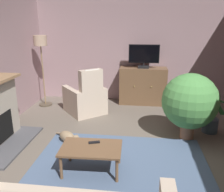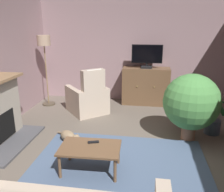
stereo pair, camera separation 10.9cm
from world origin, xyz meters
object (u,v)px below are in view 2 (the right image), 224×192
at_px(floor_lamp, 45,51).
at_px(tv_remote, 93,142).
at_px(tv_cabinet, 146,87).
at_px(cat, 69,137).
at_px(television, 147,56).
at_px(potted_plant_leafy_by_curtain, 191,102).
at_px(armchair_in_far_corner, 88,99).
at_px(coffee_table, 90,150).
at_px(potted_plant_tall_palm_by_window, 212,124).

bearing_deg(floor_lamp, tv_remote, -54.96).
height_order(tv_cabinet, floor_lamp, floor_lamp).
relative_size(cat, floor_lamp, 0.32).
distance_m(television, potted_plant_leafy_by_curtain, 2.22).
bearing_deg(potted_plant_leafy_by_curtain, tv_remote, -143.88).
xyz_separation_m(potted_plant_leafy_by_curtain, cat, (-2.22, -0.47, -0.64)).
bearing_deg(armchair_in_far_corner, tv_remote, -73.78).
distance_m(cat, floor_lamp, 2.71).
bearing_deg(tv_remote, potted_plant_leafy_by_curtain, 18.47).
height_order(tv_cabinet, armchair_in_far_corner, armchair_in_far_corner).
height_order(coffee_table, potted_plant_leafy_by_curtain, potted_plant_leafy_by_curtain).
bearing_deg(television, floor_lamp, -170.35).
height_order(potted_plant_leafy_by_curtain, floor_lamp, floor_lamp).
relative_size(coffee_table, potted_plant_leafy_by_curtain, 0.71).
bearing_deg(armchair_in_far_corner, potted_plant_leafy_by_curtain, -25.98).
relative_size(tv_cabinet, coffee_table, 1.38).
bearing_deg(potted_plant_tall_palm_by_window, tv_cabinet, 129.22).
bearing_deg(tv_cabinet, potted_plant_tall_palm_by_window, -50.78).
bearing_deg(potted_plant_tall_palm_by_window, television, 130.13).
distance_m(tv_cabinet, cat, 2.86).
distance_m(television, floor_lamp, 2.66).
bearing_deg(television, coffee_table, -103.13).
height_order(potted_plant_tall_palm_by_window, cat, potted_plant_tall_palm_by_window).
bearing_deg(tv_cabinet, floor_lamp, -169.23).
xyz_separation_m(tv_remote, potted_plant_leafy_by_curtain, (1.59, 1.16, 0.33)).
bearing_deg(television, tv_cabinet, 90.00).
relative_size(tv_remote, cat, 0.29).
bearing_deg(cat, potted_plant_leafy_by_curtain, 11.95).
height_order(tv_remote, floor_lamp, floor_lamp).
height_order(armchair_in_far_corner, potted_plant_tall_palm_by_window, armchair_in_far_corner).
relative_size(coffee_table, armchair_in_far_corner, 0.75).
bearing_deg(tv_remote, floor_lamp, 107.40).
distance_m(armchair_in_far_corner, floor_lamp, 1.70).
bearing_deg(coffee_table, tv_remote, 80.31).
distance_m(coffee_table, potted_plant_leafy_by_curtain, 2.11).
relative_size(tv_cabinet, armchair_in_far_corner, 1.04).
xyz_separation_m(tv_remote, floor_lamp, (-1.88, 2.68, 1.04)).
relative_size(potted_plant_leafy_by_curtain, cat, 2.16).
relative_size(tv_remote, potted_plant_tall_palm_by_window, 0.18).
relative_size(television, potted_plant_tall_palm_by_window, 0.85).
height_order(potted_plant_leafy_by_curtain, potted_plant_tall_palm_by_window, potted_plant_leafy_by_curtain).
bearing_deg(tv_cabinet, cat, -118.75).
relative_size(potted_plant_tall_palm_by_window, cat, 1.58).
xyz_separation_m(tv_remote, armchair_in_far_corner, (-0.66, 2.26, -0.07)).
xyz_separation_m(television, potted_plant_leafy_by_curtain, (0.86, -1.96, -0.58)).
bearing_deg(tv_remote, television, 59.09).
xyz_separation_m(coffee_table, tv_remote, (0.02, 0.13, 0.06)).
bearing_deg(tv_remote, tv_cabinet, 59.30).
distance_m(television, cat, 3.04).
bearing_deg(potted_plant_tall_palm_by_window, cat, -163.68).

